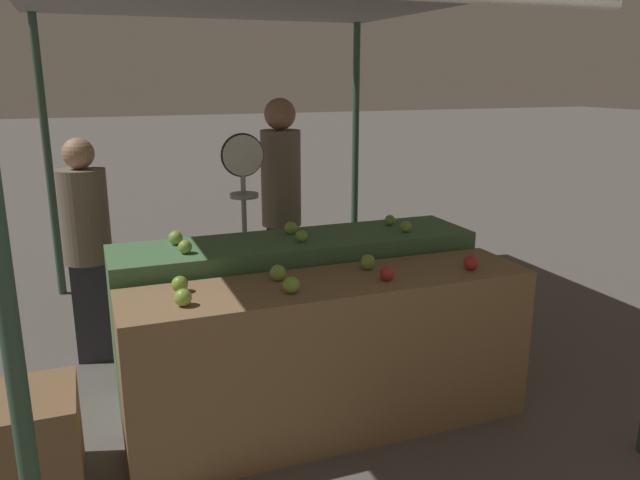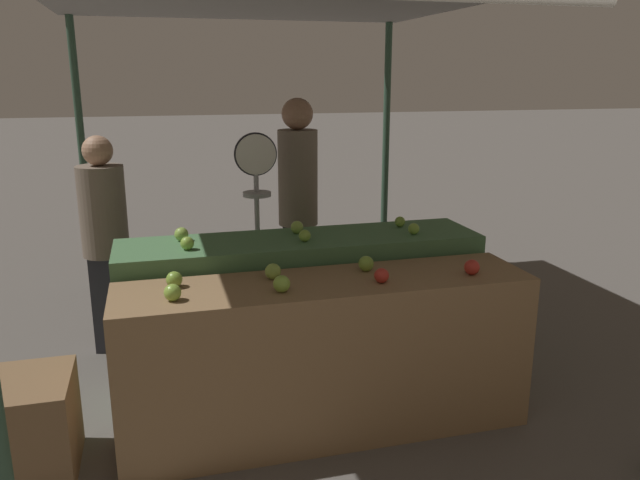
{
  "view_description": "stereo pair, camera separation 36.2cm",
  "coord_description": "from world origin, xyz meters",
  "px_view_note": "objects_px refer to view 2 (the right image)",
  "views": [
    {
      "loc": [
        -1.22,
        -2.97,
        1.97
      ],
      "look_at": [
        0.04,
        0.3,
        1.04
      ],
      "focal_mm": 35.0,
      "sensor_mm": 36.0,
      "label": 1
    },
    {
      "loc": [
        -0.87,
        -3.09,
        1.97
      ],
      "look_at": [
        0.04,
        0.3,
        1.04
      ],
      "focal_mm": 35.0,
      "sensor_mm": 36.0,
      "label": 2
    }
  ],
  "objects_px": {
    "wooden_crate_side": "(22,428)",
    "produce_scale": "(257,193)",
    "person_vendor_at_scale": "(298,195)",
    "person_customer_left": "(105,230)"
  },
  "relations": [
    {
      "from": "person_customer_left",
      "to": "produce_scale",
      "type": "bearing_deg",
      "value": -179.97
    },
    {
      "from": "wooden_crate_side",
      "to": "person_customer_left",
      "type": "bearing_deg",
      "value": 75.71
    },
    {
      "from": "wooden_crate_side",
      "to": "produce_scale",
      "type": "bearing_deg",
      "value": 41.0
    },
    {
      "from": "person_vendor_at_scale",
      "to": "wooden_crate_side",
      "type": "xyz_separation_m",
      "value": [
        -1.8,
        -1.56,
        -0.82
      ]
    },
    {
      "from": "person_vendor_at_scale",
      "to": "wooden_crate_side",
      "type": "relative_size",
      "value": 3.55
    },
    {
      "from": "produce_scale",
      "to": "wooden_crate_side",
      "type": "bearing_deg",
      "value": -139.0
    },
    {
      "from": "person_vendor_at_scale",
      "to": "person_customer_left",
      "type": "height_order",
      "value": "person_vendor_at_scale"
    },
    {
      "from": "person_vendor_at_scale",
      "to": "wooden_crate_side",
      "type": "bearing_deg",
      "value": 60.48
    },
    {
      "from": "person_vendor_at_scale",
      "to": "person_customer_left",
      "type": "relative_size",
      "value": 1.15
    },
    {
      "from": "person_vendor_at_scale",
      "to": "person_customer_left",
      "type": "xyz_separation_m",
      "value": [
        -1.43,
        -0.12,
        -0.16
      ]
    }
  ]
}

